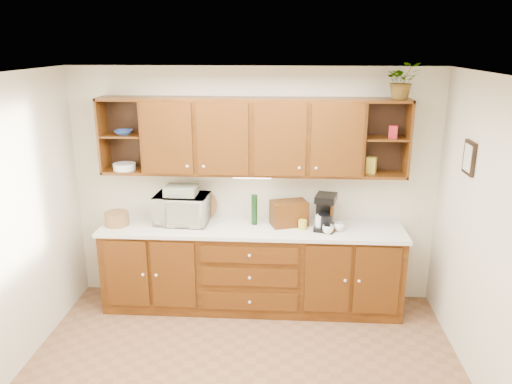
# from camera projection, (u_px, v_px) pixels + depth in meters

# --- Properties ---
(ceiling) EXTENTS (4.00, 4.00, 0.00)m
(ceiling) POSITION_uv_depth(u_px,v_px,m) (236.00, 77.00, 3.47)
(ceiling) COLOR white
(ceiling) RESTS_ON back_wall
(back_wall) EXTENTS (4.00, 0.00, 4.00)m
(back_wall) POSITION_uv_depth(u_px,v_px,m) (254.00, 187.00, 5.51)
(back_wall) COLOR beige
(back_wall) RESTS_ON floor
(right_wall) EXTENTS (0.00, 3.50, 3.50)m
(right_wall) POSITION_uv_depth(u_px,v_px,m) (505.00, 257.00, 3.72)
(right_wall) COLOR beige
(right_wall) RESTS_ON floor
(base_cabinets) EXTENTS (3.20, 0.60, 0.90)m
(base_cabinets) POSITION_uv_depth(u_px,v_px,m) (252.00, 268.00, 5.47)
(base_cabinets) COLOR #331705
(base_cabinets) RESTS_ON floor
(countertop) EXTENTS (3.24, 0.64, 0.04)m
(countertop) POSITION_uv_depth(u_px,v_px,m) (252.00, 229.00, 5.33)
(countertop) COLOR white
(countertop) RESTS_ON base_cabinets
(upper_cabinets) EXTENTS (3.20, 0.33, 0.80)m
(upper_cabinets) POSITION_uv_depth(u_px,v_px,m) (253.00, 136.00, 5.19)
(upper_cabinets) COLOR #331705
(upper_cabinets) RESTS_ON back_wall
(undercabinet_light) EXTENTS (0.40, 0.05, 0.02)m
(undercabinet_light) POSITION_uv_depth(u_px,v_px,m) (252.00, 177.00, 5.26)
(undercabinet_light) COLOR white
(undercabinet_light) RESTS_ON upper_cabinets
(framed_picture) EXTENTS (0.03, 0.24, 0.30)m
(framed_picture) POSITION_uv_depth(u_px,v_px,m) (469.00, 158.00, 4.42)
(framed_picture) COLOR black
(framed_picture) RESTS_ON right_wall
(wicker_basket) EXTENTS (0.26, 0.26, 0.14)m
(wicker_basket) POSITION_uv_depth(u_px,v_px,m) (117.00, 219.00, 5.36)
(wicker_basket) COLOR olive
(wicker_basket) RESTS_ON countertop
(microwave) EXTENTS (0.60, 0.42, 0.32)m
(microwave) POSITION_uv_depth(u_px,v_px,m) (182.00, 209.00, 5.40)
(microwave) COLOR silver
(microwave) RESTS_ON countertop
(towel_stack) EXTENTS (0.35, 0.26, 0.10)m
(towel_stack) POSITION_uv_depth(u_px,v_px,m) (181.00, 190.00, 5.34)
(towel_stack) COLOR #CBBC5F
(towel_stack) RESTS_ON microwave
(wine_bottle) EXTENTS (0.08, 0.08, 0.33)m
(wine_bottle) POSITION_uv_depth(u_px,v_px,m) (254.00, 210.00, 5.36)
(wine_bottle) COLOR black
(wine_bottle) RESTS_ON countertop
(woven_tray) EXTENTS (0.33, 0.15, 0.32)m
(woven_tray) POSITION_uv_depth(u_px,v_px,m) (204.00, 217.00, 5.59)
(woven_tray) COLOR olive
(woven_tray) RESTS_ON countertop
(bread_box) EXTENTS (0.43, 0.34, 0.26)m
(bread_box) POSITION_uv_depth(u_px,v_px,m) (289.00, 213.00, 5.35)
(bread_box) COLOR #331705
(bread_box) RESTS_ON countertop
(mug_tree) EXTENTS (0.25, 0.26, 0.31)m
(mug_tree) POSITION_uv_depth(u_px,v_px,m) (331.00, 227.00, 5.20)
(mug_tree) COLOR #331705
(mug_tree) RESTS_ON countertop
(canister_red) EXTENTS (0.13, 0.13, 0.13)m
(canister_red) POSITION_uv_depth(u_px,v_px,m) (321.00, 220.00, 5.35)
(canister_red) COLOR maroon
(canister_red) RESTS_ON countertop
(canister_white) EXTENTS (0.11, 0.11, 0.17)m
(canister_white) POSITION_uv_depth(u_px,v_px,m) (319.00, 223.00, 5.21)
(canister_white) COLOR white
(canister_white) RESTS_ON countertop
(canister_yellow) EXTENTS (0.10, 0.10, 0.10)m
(canister_yellow) POSITION_uv_depth(u_px,v_px,m) (303.00, 225.00, 5.25)
(canister_yellow) COLOR gold
(canister_yellow) RESTS_ON countertop
(coffee_maker) EXTENTS (0.26, 0.30, 0.38)m
(coffee_maker) POSITION_uv_depth(u_px,v_px,m) (325.00, 212.00, 5.23)
(coffee_maker) COLOR black
(coffee_maker) RESTS_ON countertop
(bowl_stack) EXTENTS (0.21, 0.21, 0.05)m
(bowl_stack) POSITION_uv_depth(u_px,v_px,m) (124.00, 132.00, 5.24)
(bowl_stack) COLOR #294799
(bowl_stack) RESTS_ON upper_cabinets
(plate_stack) EXTENTS (0.27, 0.27, 0.07)m
(plate_stack) POSITION_uv_depth(u_px,v_px,m) (124.00, 167.00, 5.34)
(plate_stack) COLOR white
(plate_stack) RESTS_ON upper_cabinets
(pantry_box_yellow) EXTENTS (0.12, 0.11, 0.17)m
(pantry_box_yellow) POSITION_uv_depth(u_px,v_px,m) (371.00, 165.00, 5.18)
(pantry_box_yellow) COLOR gold
(pantry_box_yellow) RESTS_ON upper_cabinets
(pantry_box_red) EXTENTS (0.10, 0.09, 0.13)m
(pantry_box_red) POSITION_uv_depth(u_px,v_px,m) (393.00, 132.00, 5.04)
(pantry_box_red) COLOR maroon
(pantry_box_red) RESTS_ON upper_cabinets
(potted_plant) EXTENTS (0.34, 0.30, 0.36)m
(potted_plant) POSITION_uv_depth(u_px,v_px,m) (402.00, 81.00, 4.89)
(potted_plant) COLOR #999999
(potted_plant) RESTS_ON upper_cabinets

